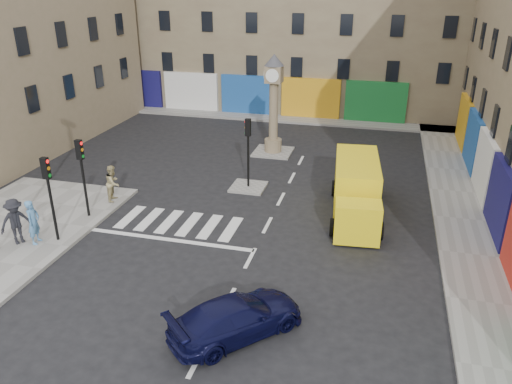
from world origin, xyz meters
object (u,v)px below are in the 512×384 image
at_px(traffic_light_left_far, 82,166).
at_px(yellow_van, 356,189).
at_px(navy_sedan, 237,317).
at_px(pedestrian_dark, 16,221).
at_px(pedestrian_blue, 33,222).
at_px(traffic_light_left_near, 49,186).
at_px(pedestrian_tan, 113,183).
at_px(traffic_light_island, 248,142).
at_px(clock_pillar, 274,98).

height_order(traffic_light_left_far, yellow_van, traffic_light_left_far).
relative_size(navy_sedan, pedestrian_dark, 2.22).
bearing_deg(pedestrian_blue, navy_sedan, -117.02).
bearing_deg(navy_sedan, traffic_light_left_near, 20.21).
relative_size(yellow_van, pedestrian_blue, 3.54).
distance_m(traffic_light_left_far, yellow_van, 12.72).
xyz_separation_m(yellow_van, pedestrian_tan, (-11.75, -1.89, -0.14)).
height_order(navy_sedan, pedestrian_tan, pedestrian_tan).
bearing_deg(traffic_light_island, pedestrian_dark, -132.28).
bearing_deg(yellow_van, pedestrian_tan, -176.19).
bearing_deg(clock_pillar, pedestrian_dark, -118.01).
height_order(clock_pillar, yellow_van, clock_pillar).
xyz_separation_m(navy_sedan, yellow_van, (2.96, 9.98, 0.56)).
relative_size(traffic_light_left_near, pedestrian_tan, 2.03).
distance_m(traffic_light_left_far, traffic_light_island, 8.30).
xyz_separation_m(clock_pillar, pedestrian_blue, (-7.00, -14.25, -2.43)).
xyz_separation_m(yellow_van, pedestrian_blue, (-12.75, -6.65, -0.09)).
relative_size(clock_pillar, pedestrian_blue, 3.16).
distance_m(traffic_light_left_near, traffic_light_island, 10.03).
bearing_deg(pedestrian_dark, traffic_light_left_far, 8.00).
relative_size(yellow_van, pedestrian_dark, 3.41).
xyz_separation_m(traffic_light_left_far, traffic_light_island, (6.30, 5.40, -0.03)).
bearing_deg(pedestrian_dark, traffic_light_island, -9.86).
distance_m(navy_sedan, pedestrian_tan, 11.96).
relative_size(traffic_light_left_near, pedestrian_blue, 1.92).
bearing_deg(clock_pillar, pedestrian_tan, -122.32).
height_order(traffic_light_left_far, clock_pillar, clock_pillar).
bearing_deg(navy_sedan, clock_pillar, -38.18).
xyz_separation_m(navy_sedan, pedestrian_dark, (-10.48, 3.13, 0.51)).
relative_size(traffic_light_left_near, navy_sedan, 0.83).
xyz_separation_m(traffic_light_left_far, pedestrian_blue, (-0.70, -2.85, -1.51)).
relative_size(traffic_light_island, pedestrian_tan, 2.03).
xyz_separation_m(traffic_light_left_far, yellow_van, (12.05, 3.80, -1.42)).
xyz_separation_m(traffic_light_left_near, traffic_light_island, (6.30, 7.80, -0.03)).
bearing_deg(pedestrian_tan, traffic_light_left_far, 161.88).
height_order(traffic_light_island, yellow_van, traffic_light_island).
bearing_deg(yellow_van, clock_pillar, 121.82).
relative_size(clock_pillar, pedestrian_dark, 3.05).
relative_size(navy_sedan, yellow_van, 0.65).
bearing_deg(yellow_van, traffic_light_island, 159.15).
bearing_deg(yellow_van, traffic_light_left_far, -167.82).
xyz_separation_m(traffic_light_left_far, clock_pillar, (6.30, 11.40, 0.93)).
xyz_separation_m(traffic_light_island, pedestrian_blue, (-7.00, -8.25, -1.48)).
height_order(traffic_light_left_near, navy_sedan, traffic_light_left_near).
height_order(yellow_van, pedestrian_blue, yellow_van).
relative_size(traffic_light_left_far, pedestrian_dark, 1.85).
height_order(clock_pillar, pedestrian_dark, clock_pillar).
height_order(traffic_light_left_far, pedestrian_dark, traffic_light_left_far).
distance_m(yellow_van, pedestrian_dark, 15.09).
distance_m(clock_pillar, yellow_van, 9.81).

